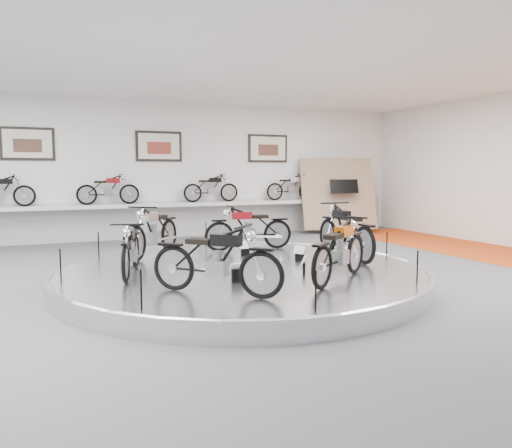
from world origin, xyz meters
name	(u,v)px	position (x,y,z in m)	size (l,w,h in m)	color
floor	(248,288)	(0.00, 0.00, 0.00)	(16.00, 16.00, 0.00)	#555558
ceiling	(248,45)	(0.00, 0.00, 4.00)	(16.00, 16.00, 0.00)	white
wall_back	(159,170)	(0.00, 7.00, 2.00)	(16.00, 16.00, 0.00)	white
dado_band	(160,219)	(0.00, 6.98, 0.55)	(15.68, 0.04, 1.10)	#BCBCBA
display_platform	(242,276)	(0.00, 0.30, 0.15)	(6.40, 6.40, 0.30)	silver
platform_rim	(242,269)	(0.00, 0.30, 0.27)	(6.40, 6.40, 0.10)	#B2B2BA
shelf	(162,205)	(0.00, 6.70, 1.00)	(11.00, 0.55, 0.10)	silver
poster_left	(28,144)	(-3.50, 6.96, 2.70)	(1.35, 0.06, 0.88)	silver
poster_center	(159,146)	(0.00, 6.96, 2.70)	(1.35, 0.06, 0.88)	silver
poster_right	(268,148)	(3.50, 6.96, 2.70)	(1.35, 0.06, 0.88)	silver
display_panel	(338,194)	(5.60, 6.10, 1.25)	(2.40, 0.12, 2.40)	#997D62
shelf_bike_a	(0,193)	(-4.20, 6.70, 1.42)	(1.22, 0.42, 0.73)	black
shelf_bike_b	(108,191)	(-1.50, 6.70, 1.42)	(1.22, 0.42, 0.73)	maroon
shelf_bike_c	(211,190)	(1.50, 6.70, 1.42)	(1.22, 0.42, 0.73)	black
shelf_bike_d	(291,189)	(4.20, 6.70, 1.42)	(1.22, 0.42, 0.73)	#BBBBC1
bike_a	(345,231)	(2.18, 0.39, 0.83)	(1.81, 0.64, 1.06)	black
bike_b	(249,228)	(0.83, 2.01, 0.78)	(1.63, 0.58, 0.96)	maroon
bike_c	(154,231)	(-1.18, 2.04, 0.81)	(1.73, 0.61, 1.02)	#BBBBC1
bike_d	(131,248)	(-1.89, 0.37, 0.74)	(1.49, 0.53, 0.88)	black
bike_e	(216,259)	(-1.03, -1.40, 0.79)	(1.65, 0.58, 0.97)	black
bike_f	(340,250)	(0.97, -1.32, 0.78)	(1.64, 0.58, 0.97)	#B44E07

